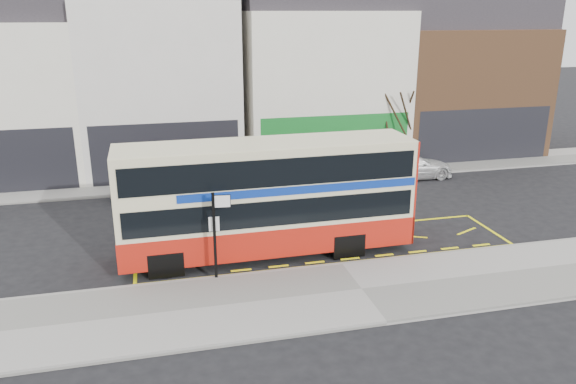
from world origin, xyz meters
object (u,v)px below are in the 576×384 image
object	(u,v)px
car_white	(409,166)
double_decker_bus	(268,197)
car_silver	(150,187)
bus_stop_post	(216,227)
car_grey	(221,181)
street_tree_right	(397,100)

from	to	relation	value
car_white	double_decker_bus	bearing A→B (deg)	129.23
car_silver	car_white	size ratio (longest dim) A/B	0.78
double_decker_bus	bus_stop_post	world-z (taller)	double_decker_bus
double_decker_bus	bus_stop_post	distance (m)	2.74
double_decker_bus	car_silver	distance (m)	8.56
bus_stop_post	car_white	distance (m)	14.89
bus_stop_post	double_decker_bus	bearing A→B (deg)	46.36
car_grey	car_white	bearing A→B (deg)	-81.37
double_decker_bus	car_silver	world-z (taller)	double_decker_bus
double_decker_bus	car_grey	distance (m)	7.39
double_decker_bus	car_white	distance (m)	12.20
bus_stop_post	car_silver	world-z (taller)	bus_stop_post
double_decker_bus	street_tree_right	distance (m)	13.70
double_decker_bus	car_silver	xyz separation A→B (m)	(-4.15, 7.31, -1.59)
street_tree_right	car_grey	bearing A→B (deg)	-164.80
double_decker_bus	street_tree_right	xyz separation A→B (m)	(9.29, 9.94, 1.64)
street_tree_right	car_silver	bearing A→B (deg)	-168.95
car_white	street_tree_right	world-z (taller)	street_tree_right
double_decker_bus	bus_stop_post	bearing A→B (deg)	-139.91
bus_stop_post	car_silver	distance (m)	9.42
car_grey	car_white	world-z (taller)	car_grey
double_decker_bus	car_white	world-z (taller)	double_decker_bus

